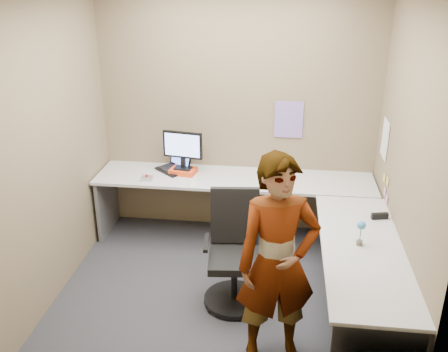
# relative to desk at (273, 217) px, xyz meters

# --- Properties ---
(ground) EXTENTS (3.00, 3.00, 0.00)m
(ground) POSITION_rel_desk_xyz_m (-0.44, -0.39, -0.59)
(ground) COLOR #29292E
(ground) RESTS_ON ground
(wall_back) EXTENTS (3.00, 0.00, 3.00)m
(wall_back) POSITION_rel_desk_xyz_m (-0.44, 0.91, 0.76)
(wall_back) COLOR #736347
(wall_back) RESTS_ON ground
(wall_right) EXTENTS (0.00, 2.70, 2.70)m
(wall_right) POSITION_rel_desk_xyz_m (1.06, -0.39, 0.76)
(wall_right) COLOR #736347
(wall_right) RESTS_ON ground
(wall_left) EXTENTS (0.00, 2.70, 2.70)m
(wall_left) POSITION_rel_desk_xyz_m (-1.94, -0.39, 0.76)
(wall_left) COLOR #736347
(wall_left) RESTS_ON ground
(desk) EXTENTS (2.98, 2.58, 0.73)m
(desk) POSITION_rel_desk_xyz_m (0.00, 0.00, 0.00)
(desk) COLOR #B7B7B7
(desk) RESTS_ON ground
(paper_ream) EXTENTS (0.30, 0.24, 0.05)m
(paper_ream) POSITION_rel_desk_xyz_m (-1.00, 0.64, 0.17)
(paper_ream) COLOR #E34216
(paper_ream) RESTS_ON desk
(monitor) EXTENTS (0.43, 0.16, 0.41)m
(monitor) POSITION_rel_desk_xyz_m (-1.00, 0.65, 0.44)
(monitor) COLOR black
(monitor) RESTS_ON paper_ream
(laptop) EXTENTS (0.44, 0.44, 0.24)m
(laptop) POSITION_rel_desk_xyz_m (-1.10, 0.74, 0.20)
(laptop) COLOR black
(laptop) RESTS_ON desk
(trackball_mouse) EXTENTS (0.12, 0.08, 0.07)m
(trackball_mouse) POSITION_rel_desk_xyz_m (-1.34, 0.41, 0.17)
(trackball_mouse) COLOR #B7B7BC
(trackball_mouse) RESTS_ON desk
(origami) EXTENTS (0.10, 0.10, 0.06)m
(origami) POSITION_rel_desk_xyz_m (-0.85, 0.36, 0.17)
(origami) COLOR white
(origami) RESTS_ON desk
(stapler) EXTENTS (0.16, 0.07, 0.05)m
(stapler) POSITION_rel_desk_xyz_m (0.95, -0.19, 0.17)
(stapler) COLOR black
(stapler) RESTS_ON desk
(flower) EXTENTS (0.07, 0.07, 0.22)m
(flower) POSITION_rel_desk_xyz_m (0.72, -0.67, 0.28)
(flower) COLOR brown
(flower) RESTS_ON desk
(calendar_purple) EXTENTS (0.30, 0.01, 0.40)m
(calendar_purple) POSITION_rel_desk_xyz_m (0.11, 0.90, 0.71)
(calendar_purple) COLOR #846BB7
(calendar_purple) RESTS_ON wall_back
(calendar_white) EXTENTS (0.01, 0.28, 0.38)m
(calendar_white) POSITION_rel_desk_xyz_m (1.05, 0.51, 0.66)
(calendar_white) COLOR white
(calendar_white) RESTS_ON wall_right
(sticky_note_a) EXTENTS (0.01, 0.07, 0.07)m
(sticky_note_a) POSITION_rel_desk_xyz_m (1.05, 0.16, 0.36)
(sticky_note_a) COLOR #F2E059
(sticky_note_a) RESTS_ON wall_right
(sticky_note_b) EXTENTS (0.01, 0.07, 0.07)m
(sticky_note_b) POSITION_rel_desk_xyz_m (1.05, 0.21, 0.23)
(sticky_note_b) COLOR pink
(sticky_note_b) RESTS_ON wall_right
(sticky_note_c) EXTENTS (0.01, 0.07, 0.07)m
(sticky_note_c) POSITION_rel_desk_xyz_m (1.05, 0.09, 0.21)
(sticky_note_c) COLOR pink
(sticky_note_c) RESTS_ON wall_right
(sticky_note_d) EXTENTS (0.01, 0.07, 0.07)m
(sticky_note_d) POSITION_rel_desk_xyz_m (1.05, 0.31, 0.33)
(sticky_note_d) COLOR #F2E059
(sticky_note_d) RESTS_ON wall_right
(office_chair) EXTENTS (0.55, 0.54, 1.02)m
(office_chair) POSITION_rel_desk_xyz_m (-0.31, -0.52, -0.17)
(office_chair) COLOR black
(office_chair) RESTS_ON ground
(person) EXTENTS (0.69, 0.54, 1.66)m
(person) POSITION_rel_desk_xyz_m (0.07, -1.18, 0.24)
(person) COLOR #999399
(person) RESTS_ON ground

